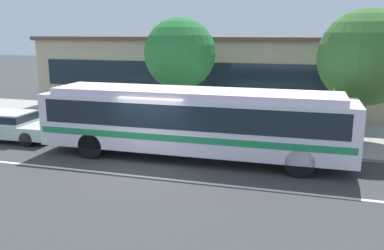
# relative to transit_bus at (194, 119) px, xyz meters

# --- Properties ---
(ground_plane) EXTENTS (120.00, 120.00, 0.00)m
(ground_plane) POSITION_rel_transit_bus_xyz_m (-1.32, -1.73, -1.57)
(ground_plane) COLOR #363739
(sidewalk_slab) EXTENTS (60.00, 8.00, 0.12)m
(sidewalk_slab) POSITION_rel_transit_bus_xyz_m (-1.32, 5.35, -1.51)
(sidewalk_slab) COLOR #999391
(sidewalk_slab) RESTS_ON ground_plane
(lane_stripe_center) EXTENTS (56.00, 0.16, 0.01)m
(lane_stripe_center) POSITION_rel_transit_bus_xyz_m (-1.32, -2.53, -1.56)
(lane_stripe_center) COLOR silver
(lane_stripe_center) RESTS_ON ground_plane
(transit_bus) EXTENTS (11.93, 2.61, 2.68)m
(transit_bus) POSITION_rel_transit_bus_xyz_m (0.00, 0.00, 0.00)
(transit_bus) COLOR silver
(transit_bus) RESTS_ON ground_plane
(sedan_behind_bus) EXTENTS (4.65, 1.98, 1.29)m
(sedan_behind_bus) POSITION_rel_transit_bus_xyz_m (-8.95, 0.30, -0.84)
(sedan_behind_bus) COLOR silver
(sedan_behind_bus) RESTS_ON ground_plane
(pedestrian_waiting_near_sign) EXTENTS (0.35, 0.35, 1.62)m
(pedestrian_waiting_near_sign) POSITION_rel_transit_bus_xyz_m (-3.74, 2.85, -0.50)
(pedestrian_waiting_near_sign) COLOR #776955
(pedestrian_waiting_near_sign) RESTS_ON sidewalk_slab
(bus_stop_sign) EXTENTS (0.08, 0.44, 2.52)m
(bus_stop_sign) POSITION_rel_transit_bus_xyz_m (5.11, 2.12, 0.17)
(bus_stop_sign) COLOR gray
(bus_stop_sign) RESTS_ON sidewalk_slab
(street_tree_near_stop) EXTENTS (3.53, 3.53, 5.41)m
(street_tree_near_stop) POSITION_rel_transit_bus_xyz_m (-2.05, 4.66, 2.19)
(street_tree_near_stop) COLOR brown
(street_tree_near_stop) RESTS_ON sidewalk_slab
(street_tree_mid_block) EXTENTS (4.06, 4.06, 5.68)m
(street_tree_mid_block) POSITION_rel_transit_bus_xyz_m (6.40, 3.98, 2.20)
(street_tree_mid_block) COLOR brown
(street_tree_mid_block) RESTS_ON sidewalk_slab
(station_building) EXTENTS (22.36, 7.03, 4.53)m
(station_building) POSITION_rel_transit_bus_xyz_m (-1.63, 10.99, 0.71)
(station_building) COLOR tan
(station_building) RESTS_ON ground_plane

